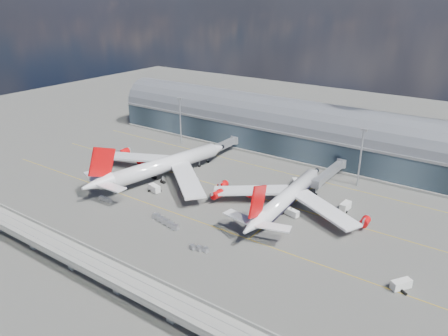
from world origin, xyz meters
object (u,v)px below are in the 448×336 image
Objects in this scene: floodlight_mast_left at (180,120)px; service_truck_5 at (296,183)px; service_truck_0 at (154,168)px; service_truck_1 at (154,189)px; floodlight_mast_right at (361,156)px; airliner_left at (161,166)px; cargo_train_1 at (165,222)px; cargo_train_2 at (199,248)px; service_truck_2 at (290,212)px; service_truck_3 at (401,285)px; airliner_right at (286,198)px; cargo_train_0 at (105,199)px; service_truck_4 at (345,206)px.

service_truck_5 is (77.95, -15.28, -12.28)m from floodlight_mast_left.
service_truck_1 is at bearing -45.38° from service_truck_0.
service_truck_5 is at bearing -145.28° from floodlight_mast_right.
airliner_left reaches higher than service_truck_5.
cargo_train_1 is at bearing -121.79° from floodlight_mast_right.
floodlight_mast_left is 4.36× the size of service_truck_1.
floodlight_mast_right reaches higher than cargo_train_2.
service_truck_1 is (32.29, -55.53, -12.03)m from floodlight_mast_left.
service_truck_2 is 1.25× the size of service_truck_3.
airliner_left reaches higher than service_truck_0.
floodlight_mast_left is 0.34× the size of airliner_left.
service_truck_3 is at bearing -59.56° from cargo_train_2.
floodlight_mast_left is at bearing 180.00° from floodlight_mast_right.
floodlight_mast_left reaches higher than airliner_left.
service_truck_1 is at bearing -165.86° from airliner_right.
service_truck_1 is at bearing -59.82° from floodlight_mast_left.
service_truck_5 is 64.99m from cargo_train_2.
cargo_train_1 is (-31.10, -34.36, -4.40)m from airliner_right.
airliner_left is 14.02m from service_truck_1.
service_truck_1 is 0.95× the size of service_truck_3.
floodlight_mast_left is at bearing 57.48° from cargo_train_2.
cargo_train_2 is at bearing -34.20° from service_truck_0.
service_truck_0 is at bearing 8.56° from cargo_train_0.
airliner_left is 12.15× the size of service_truck_3.
airliner_left is at bearing -162.99° from service_truck_4.
cargo_train_0 is (-82.10, -47.64, -0.86)m from service_truck_4.
service_truck_4 is (104.17, -25.59, -11.98)m from floodlight_mast_left.
floodlight_mast_right is at bearing -37.35° from service_truck_1.
service_truck_2 is at bearing -62.49° from service_truck_1.
floodlight_mast_left is 92.32m from cargo_train_1.
floodlight_mast_left is at bearing 169.89° from service_truck_4.
airliner_right reaches higher than service_truck_0.
service_truck_3 is 48.22m from service_truck_4.
floodlight_mast_left is 4.62× the size of service_truck_5.
airliner_right is at bearing 0.79° from service_truck_0.
service_truck_5 is at bearing 12.01° from cargo_train_2.
floodlight_mast_right reaches higher than service_truck_1.
floodlight_mast_left is 77.55m from cargo_train_0.
floodlight_mast_left is 110.83m from cargo_train_2.
cargo_train_0 is 32.42m from cargo_train_1.
service_truck_0 is at bearing 69.36° from cargo_train_2.
cargo_train_1 is (-80.02, -10.36, -0.51)m from service_truck_3.
airliner_left is at bearing 169.89° from service_truck_5.
floodlight_mast_right reaches higher than service_truck_2.
airliner_left is 59.97m from airliner_right.
airliner_right is (59.75, 5.06, -1.24)m from airliner_left.
service_truck_4 is (78.32, 18.54, -4.96)m from airliner_left.
service_truck_1 is at bearing 118.26° from service_truck_2.
service_truck_3 is at bearing -61.31° from floodlight_mast_right.
cargo_train_0 is at bearing -146.18° from service_truck_4.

